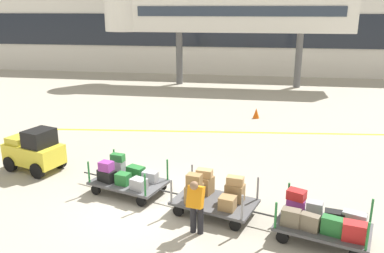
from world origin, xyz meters
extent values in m
plane|color=#A8A08E|center=(0.00, 0.00, 0.00)|extent=(120.00, 120.00, 0.00)
cube|color=yellow|center=(1.13, 7.64, 0.00)|extent=(16.54, 1.92, 0.01)
cube|color=silver|center=(0.00, 26.00, 3.53)|extent=(51.51, 2.40, 7.06)
cube|color=#1E232D|center=(0.00, 24.75, 3.88)|extent=(48.93, 0.12, 2.80)
cube|color=silver|center=(1.70, 20.00, 5.32)|extent=(16.38, 2.20, 2.60)
cylinder|color=silver|center=(-7.09, 20.00, 5.32)|extent=(3.00, 3.00, 2.60)
cube|color=#2D3847|center=(1.70, 18.86, 5.52)|extent=(14.74, 0.08, 0.70)
cylinder|color=#59595B|center=(-2.80, 20.00, 2.01)|extent=(0.50, 0.50, 4.02)
cylinder|color=#59595B|center=(6.20, 20.00, 2.01)|extent=(0.50, 0.50, 4.02)
cube|color=gold|center=(-4.73, 1.96, 0.63)|extent=(2.34, 1.69, 0.70)
cube|color=black|center=(-4.38, 1.85, 1.28)|extent=(1.07, 1.19, 0.60)
cube|color=gold|center=(-5.28, 2.14, 1.10)|extent=(0.95, 1.10, 0.24)
cylinder|color=black|center=(-5.22, 2.67, 0.28)|extent=(0.59, 0.34, 0.56)
cylinder|color=black|center=(-5.54, 1.68, 0.28)|extent=(0.59, 0.34, 0.56)
cylinder|color=black|center=(-3.92, 2.25, 0.28)|extent=(0.59, 0.34, 0.56)
cylinder|color=black|center=(-4.24, 1.26, 0.28)|extent=(0.59, 0.34, 0.56)
cube|color=#4C4C4F|center=(-0.73, 0.67, 0.36)|extent=(2.62, 2.04, 0.08)
cylinder|color=#237033|center=(-1.54, 1.61, 0.75)|extent=(0.06, 0.06, 0.70)
cylinder|color=#237033|center=(-1.94, 0.38, 0.75)|extent=(0.06, 0.06, 0.70)
cylinder|color=#237033|center=(0.47, 0.96, 0.75)|extent=(0.06, 0.06, 0.70)
cylinder|color=#237033|center=(0.08, -0.27, 0.75)|extent=(0.06, 0.06, 0.70)
cylinder|color=black|center=(-1.37, 1.50, 0.16)|extent=(0.34, 0.19, 0.32)
cylinder|color=black|center=(-1.73, 0.37, 0.16)|extent=(0.34, 0.19, 0.32)
cylinder|color=black|center=(0.27, 0.97, 0.16)|extent=(0.34, 0.19, 0.32)
cylinder|color=black|center=(-0.09, -0.16, 0.16)|extent=(0.34, 0.19, 0.32)
cylinder|color=#333333|center=(-2.16, 1.13, 0.34)|extent=(0.68, 0.26, 0.05)
cube|color=#99999E|center=(-1.26, 1.19, 0.63)|extent=(0.49, 0.40, 0.45)
cube|color=black|center=(-1.42, 0.56, 0.59)|extent=(0.67, 0.56, 0.37)
cube|color=#236B2D|center=(-0.59, 0.99, 0.59)|extent=(0.65, 0.52, 0.37)
cube|color=#236B2D|center=(-0.83, 0.41, 0.58)|extent=(0.49, 0.43, 0.37)
cube|color=#99999E|center=(-0.05, 0.76, 0.56)|extent=(0.54, 0.39, 0.33)
cube|color=#99999E|center=(-0.24, 0.14, 0.57)|extent=(0.56, 0.50, 0.34)
cube|color=#236B2D|center=(-1.26, 1.19, 0.97)|extent=(0.49, 0.33, 0.24)
cube|color=#8C338C|center=(-1.42, 0.56, 0.92)|extent=(0.48, 0.43, 0.29)
cube|color=#4C4C4F|center=(2.12, -0.25, 0.36)|extent=(2.62, 2.04, 0.08)
cylinder|color=gray|center=(1.31, 0.69, 0.75)|extent=(0.06, 0.06, 0.70)
cylinder|color=gray|center=(0.92, -0.54, 0.75)|extent=(0.06, 0.06, 0.70)
cylinder|color=gray|center=(3.33, 0.04, 0.75)|extent=(0.06, 0.06, 0.70)
cylinder|color=gray|center=(2.93, -1.19, 0.75)|extent=(0.06, 0.06, 0.70)
cylinder|color=black|center=(1.49, 0.58, 0.16)|extent=(0.34, 0.19, 0.32)
cylinder|color=black|center=(1.12, -0.55, 0.16)|extent=(0.34, 0.19, 0.32)
cylinder|color=black|center=(3.13, 0.05, 0.16)|extent=(0.34, 0.19, 0.32)
cylinder|color=black|center=(2.76, -1.08, 0.16)|extent=(0.34, 0.19, 0.32)
cylinder|color=#333333|center=(0.70, 0.21, 0.34)|extent=(0.68, 0.26, 0.05)
cube|color=#9E7A4C|center=(1.76, 0.23, 0.66)|extent=(0.61, 0.57, 0.52)
cube|color=olive|center=(1.55, -0.41, 0.66)|extent=(0.52, 0.59, 0.52)
cube|color=#9E7A4C|center=(2.68, -0.14, 0.65)|extent=(0.59, 0.50, 0.50)
cube|color=#9E7A4C|center=(2.52, -0.68, 0.59)|extent=(0.52, 0.49, 0.37)
cube|color=tan|center=(1.76, 0.23, 1.03)|extent=(0.50, 0.35, 0.23)
cube|color=olive|center=(1.55, -0.41, 1.08)|extent=(0.46, 0.38, 0.33)
cube|color=tan|center=(2.68, -0.14, 1.02)|extent=(0.51, 0.34, 0.24)
cube|color=#4C4C4F|center=(4.98, -1.17, 0.36)|extent=(2.62, 2.04, 0.08)
cylinder|color=#237033|center=(4.17, -0.23, 0.75)|extent=(0.06, 0.06, 0.70)
cylinder|color=#237033|center=(3.77, -1.46, 0.75)|extent=(0.06, 0.06, 0.70)
cylinder|color=#237033|center=(6.18, -0.89, 0.75)|extent=(0.06, 0.06, 0.70)
cylinder|color=#237033|center=(5.79, -2.11, 0.75)|extent=(0.06, 0.06, 0.70)
cylinder|color=black|center=(4.34, -0.34, 0.16)|extent=(0.34, 0.19, 0.32)
cylinder|color=black|center=(3.97, -1.47, 0.16)|extent=(0.34, 0.19, 0.32)
cylinder|color=black|center=(5.98, -0.87, 0.16)|extent=(0.34, 0.19, 0.32)
cylinder|color=#333333|center=(3.55, -0.71, 0.34)|extent=(0.68, 0.26, 0.05)
cube|color=#8C338C|center=(4.33, -0.69, 0.63)|extent=(0.53, 0.44, 0.46)
cube|color=#726651|center=(4.17, -1.28, 0.62)|extent=(0.53, 0.41, 0.44)
cube|color=#99999E|center=(4.80, -0.81, 0.63)|extent=(0.47, 0.40, 0.47)
cube|color=#726651|center=(4.61, -1.43, 0.61)|extent=(0.52, 0.41, 0.42)
cube|color=black|center=(5.28, -0.97, 0.56)|extent=(0.53, 0.37, 0.33)
cube|color=#236B2D|center=(5.14, -1.54, 0.62)|extent=(0.60, 0.45, 0.45)
cube|color=#99999E|center=(5.74, -1.09, 0.60)|extent=(0.63, 0.47, 0.40)
cube|color=red|center=(5.61, -1.72, 0.63)|extent=(0.63, 0.46, 0.45)
cube|color=red|center=(4.33, -0.69, 0.98)|extent=(0.56, 0.50, 0.25)
cylinder|color=black|center=(1.67, -1.33, 0.41)|extent=(0.16, 0.16, 0.82)
cylinder|color=black|center=(1.87, -1.36, 0.41)|extent=(0.16, 0.16, 0.82)
cube|color=orange|center=(1.75, -1.44, 1.09)|extent=(0.47, 0.49, 0.61)
sphere|color=#8C6647|center=(1.73, -1.56, 1.45)|extent=(0.22, 0.22, 0.22)
cone|color=#EA590F|center=(3.24, 10.53, 0.28)|extent=(0.36, 0.36, 0.55)
camera|label=1|loc=(3.13, -10.54, 5.68)|focal=37.20mm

